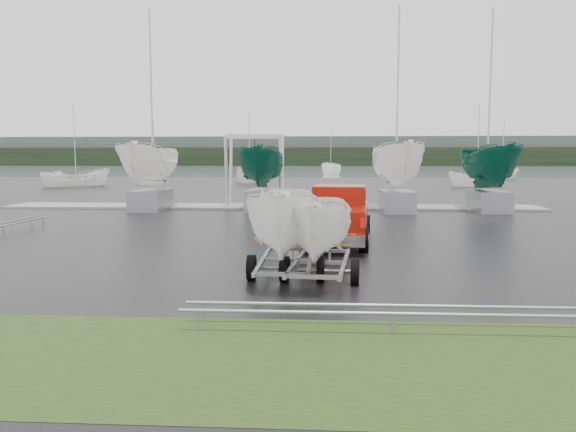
{
  "coord_description": "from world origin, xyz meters",
  "views": [
    {
      "loc": [
        2.82,
        -18.61,
        2.85
      ],
      "look_at": [
        1.89,
        -2.95,
        1.2
      ],
      "focal_mm": 35.0,
      "sensor_mm": 36.0,
      "label": 1
    }
  ],
  "objects": [
    {
      "name": "pickup_truck",
      "position": [
        3.42,
        0.35,
        0.98
      ],
      "size": [
        2.49,
        5.78,
        1.87
      ],
      "rotation": [
        0.0,
        0.0,
        -0.1
      ],
      "color": "maroon",
      "rests_on": "ground"
    },
    {
      "name": "keelboat_2",
      "position": [
        6.78,
        11.0,
        3.97
      ],
      "size": [
        2.5,
        3.2,
        10.67
      ],
      "color": "#919499",
      "rests_on": "ground"
    },
    {
      "name": "trailer_parked",
      "position": [
        2.01,
        -5.69,
        2.66
      ],
      "size": [
        1.78,
        3.61,
        4.91
      ],
      "rotation": [
        0.0,
        0.0,
        -0.01
      ],
      "color": "#919499",
      "rests_on": "ground"
    },
    {
      "name": "keelboat_1",
      "position": [
        -0.31,
        11.2,
        3.63
      ],
      "size": [
        2.3,
        3.2,
        7.21
      ],
      "color": "#919499",
      "rests_on": "ground"
    },
    {
      "name": "lake",
      "position": [
        0.0,
        100.0,
        -0.01
      ],
      "size": [
        300.0,
        300.0,
        0.0
      ],
      "primitive_type": "plane",
      "color": "gray",
      "rests_on": "ground"
    },
    {
      "name": "ground_plane",
      "position": [
        0.0,
        0.0,
        0.0
      ],
      "size": [
        120.0,
        120.0,
        0.0
      ],
      "primitive_type": "plane",
      "color": "black",
      "rests_on": "ground"
    },
    {
      "name": "dock",
      "position": [
        0.0,
        13.0,
        0.05
      ],
      "size": [
        30.0,
        3.0,
        0.12
      ],
      "primitive_type": "cube",
      "color": "gray",
      "rests_on": "ground"
    },
    {
      "name": "grass_verge",
      "position": [
        0.0,
        -11.0,
        0.0
      ],
      "size": [
        40.0,
        40.0,
        0.0
      ],
      "primitive_type": "plane",
      "color": "#1F3213",
      "rests_on": "ground"
    },
    {
      "name": "keelboat_0",
      "position": [
        -6.33,
        11.0,
        3.93
      ],
      "size": [
        2.47,
        3.2,
        10.64
      ],
      "color": "#919499",
      "rests_on": "ground"
    },
    {
      "name": "moored_boat_5",
      "position": [
        4.36,
        74.7,
        0.0
      ],
      "size": [
        3.32,
        3.4,
        12.01
      ],
      "rotation": [
        0.0,
        0.0,
        3.25
      ],
      "color": "white",
      "rests_on": "ground"
    },
    {
      "name": "moored_boat_0",
      "position": [
        -21.29,
        35.29,
        0.0
      ],
      "size": [
        3.74,
        3.74,
        11.47
      ],
      "rotation": [
        0.0,
        0.0,
        2.37
      ],
      "color": "white",
      "rests_on": "ground"
    },
    {
      "name": "keelboat_3",
      "position": [
        11.6,
        11.3,
        3.79
      ],
      "size": [
        2.39,
        3.2,
        10.56
      ],
      "color": "#919499",
      "rests_on": "ground"
    },
    {
      "name": "trailer_hitched",
      "position": [
        2.81,
        -5.92,
        2.37
      ],
      "size": [
        1.83,
        3.7,
        4.35
      ],
      "rotation": [
        0.0,
        0.0,
        -0.1
      ],
      "color": "#919499",
      "rests_on": "ground"
    },
    {
      "name": "far_hill",
      "position": [
        0.0,
        178.0,
        5.0
      ],
      "size": [
        300.0,
        6.0,
        10.0
      ],
      "primitive_type": "cube",
      "color": "#4C5651",
      "rests_on": "ground"
    },
    {
      "name": "treeline",
      "position": [
        0.0,
        170.0,
        3.0
      ],
      "size": [
        300.0,
        8.0,
        6.0
      ],
      "primitive_type": "cube",
      "color": "black",
      "rests_on": "ground"
    },
    {
      "name": "boat_hoist",
      "position": [
        -0.93,
        13.0,
        2.67
      ],
      "size": [
        3.3,
        2.18,
        4.12
      ],
      "color": "silver",
      "rests_on": "ground"
    },
    {
      "name": "moored_boat_2",
      "position": [
        17.97,
        37.09,
        0.01
      ],
      "size": [
        2.67,
        2.62,
        10.96
      ],
      "rotation": [
        0.0,
        0.0,
        4.9
      ],
      "color": "white",
      "rests_on": "ground"
    },
    {
      "name": "moored_boat_4",
      "position": [
        -21.38,
        61.72,
        0.01
      ],
      "size": [
        2.31,
        2.36,
        10.78
      ],
      "rotation": [
        0.0,
        0.0,
        3.03
      ],
      "color": "white",
      "rests_on": "ground"
    },
    {
      "name": "mast_rack_2",
      "position": [
        4.0,
        -9.5,
        0.35
      ],
      "size": [
        7.0,
        0.56,
        0.06
      ],
      "color": "#919499",
      "rests_on": "ground"
    },
    {
      "name": "moored_boat_3",
      "position": [
        26.06,
        55.17,
        0.01
      ],
      "size": [
        3.3,
        3.29,
        11.07
      ],
      "rotation": [
        0.0,
        0.0,
        2.26
      ],
      "color": "white",
      "rests_on": "ground"
    },
    {
      "name": "moored_boat_1",
      "position": [
        -5.31,
        44.5,
        0.0
      ],
      "size": [
        3.28,
        3.35,
        11.87
      ],
      "rotation": [
        0.0,
        0.0,
        0.13
      ],
      "color": "white",
      "rests_on": "ground"
    }
  ]
}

